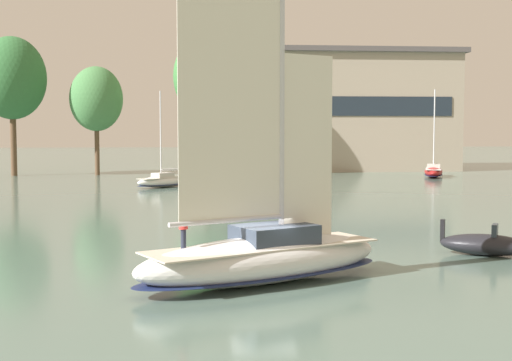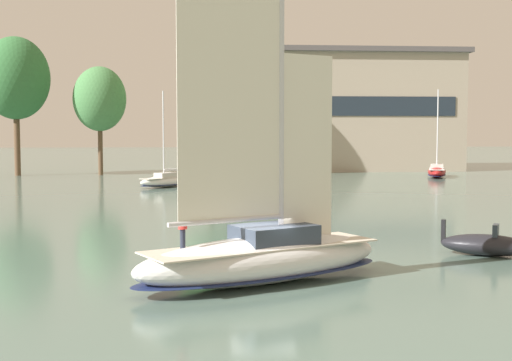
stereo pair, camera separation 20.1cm
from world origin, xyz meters
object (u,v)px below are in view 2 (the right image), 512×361
(sailboat_moored_near_marina, at_px, (437,171))
(motor_tender, at_px, (486,245))
(tree_shore_right, at_px, (210,77))
(sailboat_moored_far_slip, at_px, (168,181))
(tree_shore_center, at_px, (16,79))
(sailboat_main, at_px, (263,253))
(tree_shore_left, at_px, (100,99))

(sailboat_moored_near_marina, distance_m, motor_tender, 56.06)
(tree_shore_right, xyz_separation_m, sailboat_moored_far_slip, (-4.86, -18.93, -12.03))
(sailboat_moored_near_marina, bearing_deg, sailboat_moored_far_slip, -159.54)
(tree_shore_right, bearing_deg, tree_shore_center, 178.69)
(tree_shore_right, distance_m, sailboat_moored_far_slip, 22.95)
(motor_tender, bearing_deg, sailboat_main, -155.44)
(sailboat_moored_far_slip, distance_m, motor_tender, 44.66)
(tree_shore_left, relative_size, tree_shore_right, 0.77)
(sailboat_moored_near_marina, bearing_deg, tree_shore_left, 170.03)
(tree_shore_center, height_order, motor_tender, tree_shore_center)
(tree_shore_center, bearing_deg, sailboat_moored_near_marina, -7.78)
(tree_shore_right, bearing_deg, sailboat_main, -89.46)
(sailboat_main, xyz_separation_m, sailboat_moored_far_slip, (-5.48, 46.55, -0.51))
(tree_shore_left, height_order, sailboat_moored_near_marina, tree_shore_left)
(tree_shore_left, relative_size, sailboat_moored_far_slip, 1.42)
(tree_shore_right, bearing_deg, motor_tender, -78.86)
(sailboat_moored_far_slip, bearing_deg, sailboat_moored_near_marina, 20.46)
(tree_shore_left, bearing_deg, tree_shore_center, -178.76)
(sailboat_main, bearing_deg, tree_shore_right, 90.54)
(tree_shore_right, bearing_deg, tree_shore_left, 176.82)
(tree_shore_right, xyz_separation_m, sailboat_main, (0.62, -65.47, -11.51))
(tree_shore_left, relative_size, motor_tender, 3.09)
(sailboat_moored_near_marina, bearing_deg, tree_shore_right, 166.66)
(sailboat_main, bearing_deg, sailboat_moored_near_marina, 65.01)
(tree_shore_left, distance_m, tree_shore_center, 10.81)
(tree_shore_center, relative_size, sailboat_main, 1.16)
(tree_shore_center, bearing_deg, tree_shore_left, 1.24)
(sailboat_moored_near_marina, bearing_deg, sailboat_main, -114.99)
(sailboat_main, height_order, motor_tender, sailboat_main)
(sailboat_moored_near_marina, bearing_deg, motor_tender, -106.76)
(sailboat_moored_near_marina, xyz_separation_m, motor_tender, (-16.16, -53.68, -0.21))
(sailboat_main, bearing_deg, motor_tender, 24.56)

